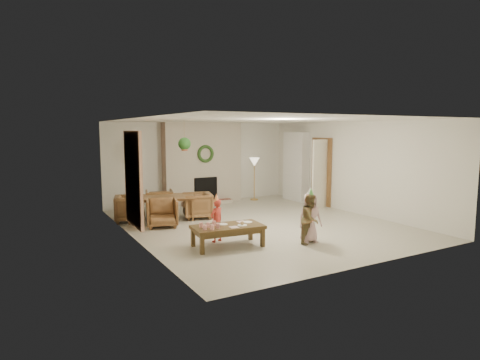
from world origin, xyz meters
TOP-DOWN VIEW (x-y plane):
  - floor at (0.00, 0.00)m, footprint 7.00×7.00m
  - ceiling at (0.00, 0.00)m, footprint 7.00×7.00m
  - wall_back at (0.00, 3.50)m, footprint 7.00×0.00m
  - wall_front at (0.00, -3.50)m, footprint 7.00×0.00m
  - wall_left at (-3.00, 0.00)m, footprint 0.00×7.00m
  - wall_right at (3.00, 0.00)m, footprint 0.00×7.00m
  - fireplace_mass at (0.00, 3.30)m, footprint 2.50×0.40m
  - fireplace_hearth at (0.00, 2.95)m, footprint 1.60×0.30m
  - fireplace_firebox at (0.00, 3.12)m, footprint 0.75×0.12m
  - fireplace_wreath at (0.00, 3.07)m, footprint 0.54×0.10m
  - floor_lamp_base at (1.69, 3.00)m, footprint 0.26×0.26m
  - floor_lamp_post at (1.69, 3.00)m, footprint 0.03×0.03m
  - floor_lamp_shade at (1.69, 3.00)m, footprint 0.33×0.33m
  - bookshelf_carcass at (2.84, 2.30)m, footprint 0.30×1.00m
  - bookshelf_shelf_a at (2.82, 2.30)m, footprint 0.30×0.92m
  - bookshelf_shelf_b at (2.82, 2.30)m, footprint 0.30×0.92m
  - bookshelf_shelf_c at (2.82, 2.30)m, footprint 0.30×0.92m
  - bookshelf_shelf_d at (2.82, 2.30)m, footprint 0.30×0.92m
  - books_row_lower at (2.80, 2.15)m, footprint 0.20×0.40m
  - books_row_mid at (2.80, 2.35)m, footprint 0.20×0.44m
  - books_row_upper at (2.80, 2.20)m, footprint 0.20×0.36m
  - door_frame at (2.96, 1.20)m, footprint 0.05×0.86m
  - door_leaf at (2.58, 0.82)m, footprint 0.77×0.32m
  - curtain_panel at (-2.96, 0.20)m, footprint 0.06×1.20m
  - dining_table at (-1.93, 1.60)m, footprint 1.90×1.37m
  - dining_chair_near at (-2.14, 0.88)m, footprint 0.88×0.89m
  - dining_chair_far at (-1.73, 2.32)m, footprint 0.88×0.89m
  - dining_chair_left at (-2.65, 1.80)m, footprint 0.89×0.88m
  - dining_chair_right at (-1.03, 1.35)m, footprint 0.89×0.88m
  - hanging_plant_cord at (-1.30, 1.50)m, footprint 0.01×0.01m
  - hanging_plant_pot at (-1.30, 1.50)m, footprint 0.16×0.16m
  - hanging_plant_foliage at (-1.30, 1.50)m, footprint 0.32×0.32m
  - coffee_table_top at (-1.56, -1.35)m, footprint 1.43×0.81m
  - coffee_table_apron at (-1.56, -1.35)m, footprint 1.31×0.70m
  - coffee_leg_fl at (-2.20, -1.57)m, footprint 0.08×0.08m
  - coffee_leg_fr at (-0.97, -1.69)m, footprint 0.08×0.08m
  - coffee_leg_bl at (-2.15, -1.01)m, footprint 0.08×0.08m
  - coffee_leg_br at (-0.91, -1.13)m, footprint 0.08×0.08m
  - cup_a at (-2.09, -1.46)m, footprint 0.08×0.08m
  - cup_b at (-2.07, -1.25)m, footprint 0.08×0.08m
  - cup_c at (-1.97, -1.52)m, footprint 0.08×0.08m
  - cup_d at (-1.95, -1.31)m, footprint 0.08×0.08m
  - cup_e at (-1.82, -1.45)m, footprint 0.08×0.08m
  - cup_f at (-1.80, -1.24)m, footprint 0.08×0.08m
  - plate_a at (-1.60, -1.22)m, footprint 0.21×0.21m
  - plate_b at (-1.30, -1.48)m, footprint 0.21×0.21m
  - plate_c at (-1.08, -1.29)m, footprint 0.21×0.21m
  - food_scoop at (-1.30, -1.48)m, footprint 0.08×0.08m
  - napkin_left at (-1.52, -1.54)m, footprint 0.17×0.17m
  - napkin_right at (-1.17, -1.20)m, footprint 0.17×0.17m
  - child_red at (-1.59, -0.93)m, footprint 0.37×0.31m
  - party_hat_red at (-1.59, -0.93)m, footprint 0.12×0.12m
  - child_plaid at (-0.00, -1.96)m, footprint 0.61×0.57m
  - party_hat_plaid at (-0.00, -1.96)m, footprint 0.13×0.13m
  - child_pink at (0.05, -1.86)m, footprint 0.55×0.42m
  - party_hat_pink at (0.05, -1.86)m, footprint 0.17×0.17m

SIDE VIEW (x-z plane):
  - floor at x=0.00m, z-range 0.00..0.00m
  - floor_lamp_base at x=1.69m, z-range 0.00..0.03m
  - fireplace_hearth at x=0.00m, z-range 0.00..0.12m
  - coffee_leg_fl at x=-2.20m, z-range 0.00..0.36m
  - coffee_leg_fr at x=-0.97m, z-range 0.00..0.36m
  - coffee_leg_bl at x=-2.15m, z-range 0.00..0.36m
  - coffee_leg_br at x=-0.91m, z-range 0.00..0.36m
  - dining_table at x=-1.93m, z-range 0.00..0.60m
  - coffee_table_apron at x=-1.56m, z-range 0.27..0.36m
  - dining_chair_near at x=-2.14m, z-range 0.00..0.66m
  - dining_chair_far at x=-1.73m, z-range 0.00..0.66m
  - dining_chair_left at x=-2.65m, z-range 0.00..0.66m
  - dining_chair_right at x=-1.03m, z-range 0.00..0.66m
  - coffee_table_top at x=-1.56m, z-range 0.36..0.42m
  - napkin_left at x=-1.52m, z-range 0.42..0.43m
  - napkin_right at x=-1.17m, z-range 0.42..0.43m
  - plate_a at x=-1.60m, z-range 0.42..0.43m
  - plate_b at x=-1.30m, z-range 0.42..0.43m
  - plate_c at x=-1.08m, z-range 0.42..0.43m
  - child_red at x=-1.59m, z-range 0.00..0.88m
  - fireplace_firebox at x=0.00m, z-range 0.07..0.82m
  - bookshelf_shelf_a at x=2.82m, z-range 0.43..0.47m
  - food_scoop at x=-1.30m, z-range 0.43..0.50m
  - cup_a at x=-2.09m, z-range 0.42..0.52m
  - cup_b at x=-2.07m, z-range 0.42..0.52m
  - cup_c at x=-1.97m, z-range 0.42..0.52m
  - cup_d at x=-1.95m, z-range 0.42..0.52m
  - cup_e at x=-1.82m, z-range 0.42..0.52m
  - cup_f at x=-1.80m, z-range 0.42..0.52m
  - child_plaid at x=0.00m, z-range 0.00..1.01m
  - child_pink at x=0.05m, z-range 0.00..1.01m
  - books_row_lower at x=2.80m, z-range 0.47..0.71m
  - floor_lamp_post at x=1.69m, z-range 0.02..1.27m
  - bookshelf_shelf_b at x=2.82m, z-range 0.83..0.86m
  - party_hat_red at x=-1.59m, z-range 0.83..1.00m
  - books_row_mid at x=2.80m, z-range 0.87..1.11m
  - door_leaf at x=2.58m, z-range 0.00..2.00m
  - door_frame at x=2.96m, z-range 0.00..2.04m
  - party_hat_plaid at x=0.00m, z-range 0.96..1.13m
  - party_hat_pink at x=0.05m, z-range 0.96..1.14m
  - bookshelf_carcass at x=2.84m, z-range 0.00..2.20m
  - floor_lamp_shade at x=1.69m, z-range 1.10..1.38m
  - wall_back at x=0.00m, z-range -2.25..4.75m
  - wall_front at x=0.00m, z-range -2.25..4.75m
  - wall_left at x=-3.00m, z-range -2.25..4.75m
  - wall_right at x=3.00m, z-range -2.25..4.75m
  - fireplace_mass at x=0.00m, z-range 0.00..2.50m
  - bookshelf_shelf_c at x=2.82m, z-range 1.24..1.26m
  - curtain_panel at x=-2.96m, z-range 0.25..2.25m
  - books_row_upper at x=2.80m, z-range 1.27..1.49m
  - fireplace_wreath at x=0.00m, z-range 1.28..1.82m
  - bookshelf_shelf_d at x=2.82m, z-range 1.64..1.66m
  - hanging_plant_pot at x=-1.30m, z-range 1.74..1.86m
  - hanging_plant_foliage at x=-1.30m, z-range 1.76..2.08m
  - hanging_plant_cord at x=-1.30m, z-range 1.80..2.50m
  - ceiling at x=0.00m, z-range 2.50..2.50m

